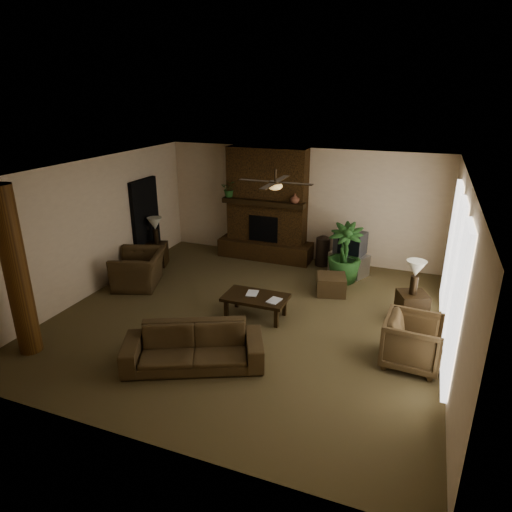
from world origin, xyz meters
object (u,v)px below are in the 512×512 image
at_px(armchair_right, 413,340).
at_px(floor_vase, 323,249).
at_px(sofa, 193,341).
at_px(tv_stand, 349,264).
at_px(floor_plant, 344,266).
at_px(coffee_table, 256,299).
at_px(lamp_right, 416,271).
at_px(log_column, 16,273).
at_px(armchair_left, 139,264).
at_px(side_table_left, 156,254).
at_px(ottoman, 331,284).
at_px(lamp_left, 155,226).
at_px(side_table_right, 412,307).

xyz_separation_m(armchair_right, floor_vase, (-2.28, 3.71, -0.01)).
relative_size(sofa, tv_stand, 2.54).
relative_size(armchair_right, floor_plant, 0.66).
height_order(coffee_table, lamp_right, lamp_right).
bearing_deg(lamp_right, floor_vase, 134.89).
relative_size(log_column, tv_stand, 3.29).
relative_size(armchair_left, tv_stand, 1.37).
bearing_deg(lamp_right, side_table_left, 172.86).
bearing_deg(ottoman, side_table_left, 178.63).
bearing_deg(log_column, lamp_right, 29.85).
bearing_deg(lamp_left, side_table_right, -7.29).
distance_m(log_column, lamp_left, 4.17).
distance_m(ottoman, lamp_left, 4.48).
distance_m(log_column, side_table_left, 4.27).
height_order(ottoman, side_table_left, side_table_left).
bearing_deg(armchair_left, tv_stand, 99.31).
bearing_deg(lamp_left, armchair_right, -20.55).
height_order(ottoman, lamp_right, lamp_right).
bearing_deg(ottoman, armchair_right, -51.18).
relative_size(coffee_table, ottoman, 2.00).
bearing_deg(side_table_right, side_table_left, 173.05).
distance_m(armchair_right, side_table_right, 1.54).
distance_m(floor_vase, lamp_right, 3.15).
height_order(coffee_table, tv_stand, tv_stand).
height_order(side_table_right, lamp_right, lamp_right).
xyz_separation_m(log_column, armchair_right, (5.94, 1.84, -0.96)).
distance_m(log_column, tv_stand, 6.91).
xyz_separation_m(floor_vase, lamp_right, (2.19, -2.20, 0.57)).
height_order(log_column, floor_plant, log_column).
relative_size(sofa, side_table_left, 3.93).
height_order(armchair_right, side_table_left, armchair_right).
bearing_deg(log_column, armchair_right, 17.25).
height_order(tv_stand, floor_plant, floor_plant).
bearing_deg(tv_stand, floor_vase, -179.23).
xyz_separation_m(armchair_right, floor_plant, (-1.62, 2.90, -0.07)).
height_order(floor_vase, floor_plant, floor_vase).
distance_m(side_table_right, lamp_right, 0.73).
bearing_deg(coffee_table, side_table_left, 153.10).
relative_size(sofa, floor_vase, 2.81).
distance_m(ottoman, tv_stand, 1.24).
bearing_deg(ottoman, floor_plant, 80.86).
height_order(armchair_left, tv_stand, armchair_left).
bearing_deg(tv_stand, side_table_left, -141.17).
relative_size(coffee_table, lamp_right, 1.85).
bearing_deg(armchair_right, armchair_left, 83.24).
relative_size(armchair_left, floor_plant, 0.86).
xyz_separation_m(side_table_left, lamp_right, (6.04, -0.76, 0.73)).
height_order(log_column, tv_stand, log_column).
xyz_separation_m(armchair_left, coffee_table, (2.94, -0.47, -0.13)).
height_order(lamp_left, lamp_right, same).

